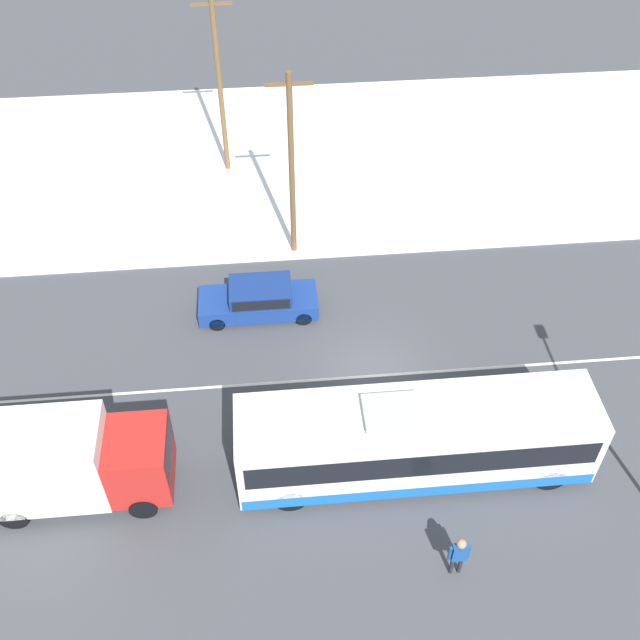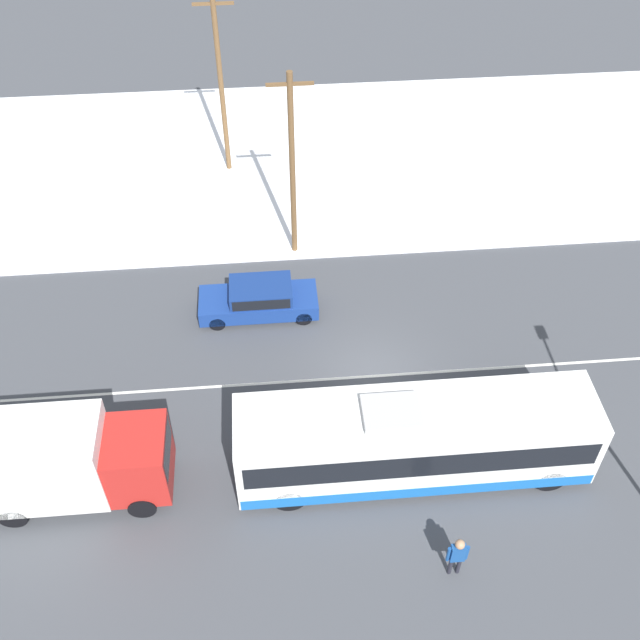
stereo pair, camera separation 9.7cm
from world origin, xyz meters
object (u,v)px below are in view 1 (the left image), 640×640
Objects in this scene: utility_pole_roadside at (292,166)px; utility_pole_snowlot at (220,85)px; city_bus at (416,440)px; pedestrian_at_stop at (459,553)px; sedan_car at (259,298)px; box_truck at (63,462)px.

utility_pole_snowlot is (-2.89, 6.75, 0.18)m from utility_pole_roadside.
city_bus reaches higher than pedestrian_at_stop.
utility_pole_roadside is (1.64, 3.77, 3.63)m from sedan_car.
utility_pole_snowlot is (-6.05, 18.47, 3.03)m from city_bus.
utility_pole_roadside reaches higher than city_bus.
utility_pole_snowlot is (5.06, 18.44, 2.83)m from box_truck.
utility_pole_snowlot is (-1.25, 10.51, 3.81)m from sedan_car.
pedestrian_at_stop is at bearing -17.96° from box_truck.
utility_pole_roadside is at bearing 105.07° from city_bus.
utility_pole_roadside is 7.34m from utility_pole_snowlot.
city_bus is 3.85m from pedestrian_at_stop.
sedan_car is 0.56× the size of utility_pole_roadside.
utility_pole_snowlot is at bearing 113.17° from utility_pole_roadside.
utility_pole_roadside reaches higher than pedestrian_at_stop.
sedan_car is 2.61× the size of pedestrian_at_stop.
pedestrian_at_stop is 0.20× the size of utility_pole_snowlot.
utility_pole_roadside reaches higher than sedan_car.
city_bus is 9.33m from sedan_car.
utility_pole_roadside is at bearing 103.73° from pedestrian_at_stop.
pedestrian_at_stop is 0.21× the size of utility_pole_roadside.
sedan_car is at bearing -83.22° from utility_pole_snowlot.
sedan_car is at bearing 51.48° from box_truck.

